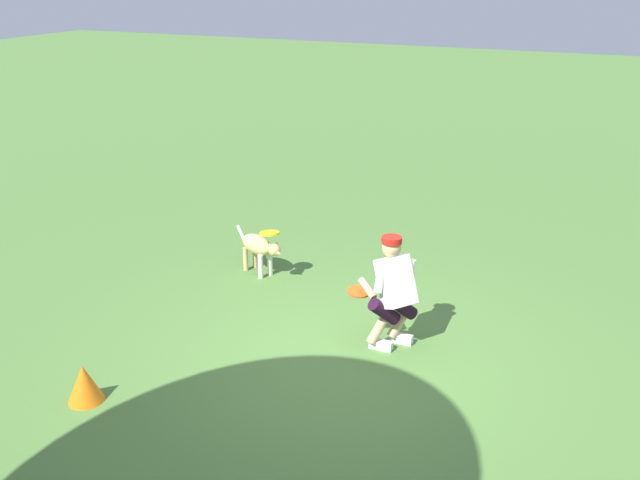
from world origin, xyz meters
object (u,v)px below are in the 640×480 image
dog (259,247)px  training_cone (84,383)px  frisbee_flying (270,233)px  person (393,290)px  frisbee_held (360,291)px

dog → training_cone: bearing=-66.2°
dog → frisbee_flying: (-0.23, 0.12, 0.29)m
person → dog: 2.60m
dog → training_cone: size_ratio=2.37×
person → dog: size_ratio=1.39×
dog → frisbee_held: size_ratio=3.54×
frisbee_held → training_cone: 3.03m
person → frisbee_flying: size_ratio=4.78×
person → dog: (2.31, -1.17, -0.30)m
person → frisbee_flying: person is taller
frisbee_flying → frisbee_held: 2.00m
dog → frisbee_flying: bearing=-3.1°
frisbee_held → training_cone: frisbee_held is taller
person → training_cone: size_ratio=3.30×
frisbee_flying → training_cone: bearing=84.6°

